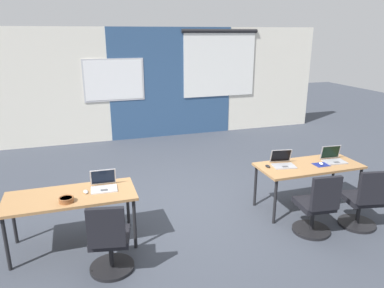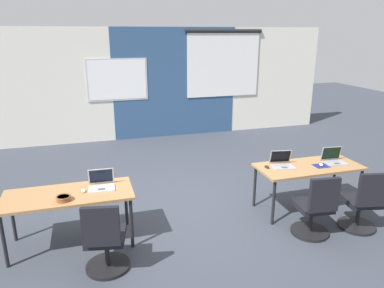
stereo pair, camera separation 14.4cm
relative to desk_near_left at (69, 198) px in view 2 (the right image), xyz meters
name	(u,v)px [view 2 (the right image)]	position (x,y,z in m)	size (l,w,h in m)	color
ground_plane	(188,206)	(1.75, 0.60, -0.66)	(24.00, 24.00, 0.00)	#383D47
back_wall_assembly	(144,84)	(1.79, 4.79, 0.75)	(10.00, 0.27, 2.80)	silver
desk_near_left	(69,198)	(0.00, 0.00, 0.00)	(1.60, 0.70, 0.72)	#A37547
desk_near_right	(308,169)	(3.50, 0.00, 0.00)	(1.60, 0.70, 0.72)	#A37547
laptop_near_right_inner	(282,163)	(3.09, 0.10, 0.11)	(0.38, 0.35, 0.23)	#9E9EA3
mouse_near_right_inner	(267,167)	(2.84, 0.10, 0.08)	(0.07, 0.11, 0.03)	black
chair_near_right_inner	(315,211)	(3.14, -0.73, -0.28)	(0.52, 0.56, 0.92)	black
laptop_near_left_inner	(101,184)	(0.42, 0.08, 0.11)	(0.34, 0.30, 0.23)	silver
mouse_near_left_inner	(83,191)	(0.19, 0.00, 0.08)	(0.07, 0.11, 0.03)	silver
chair_near_left_inner	(105,243)	(0.39, -0.72, -0.28)	(0.52, 0.57, 0.92)	black
laptop_near_right_end	(334,159)	(3.95, 0.01, 0.11)	(0.35, 0.30, 0.24)	#9E9EA3
mousepad_near_right_end	(321,166)	(3.67, -0.07, 0.06)	(0.22, 0.19, 0.00)	navy
mouse_near_right_end	(321,165)	(3.67, -0.07, 0.08)	(0.09, 0.11, 0.03)	silver
chair_near_right_end	(362,205)	(3.86, -0.79, -0.28)	(0.52, 0.57, 0.92)	black
snack_bowl	(64,198)	(-0.04, -0.19, 0.10)	(0.18, 0.18, 0.06)	brown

